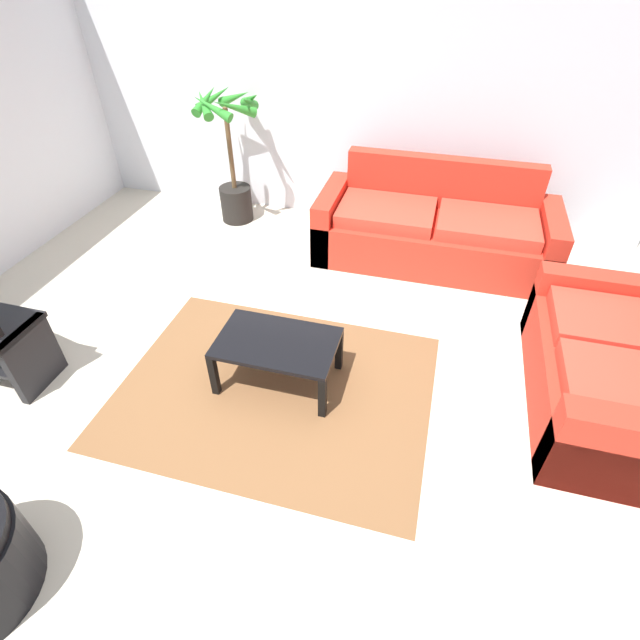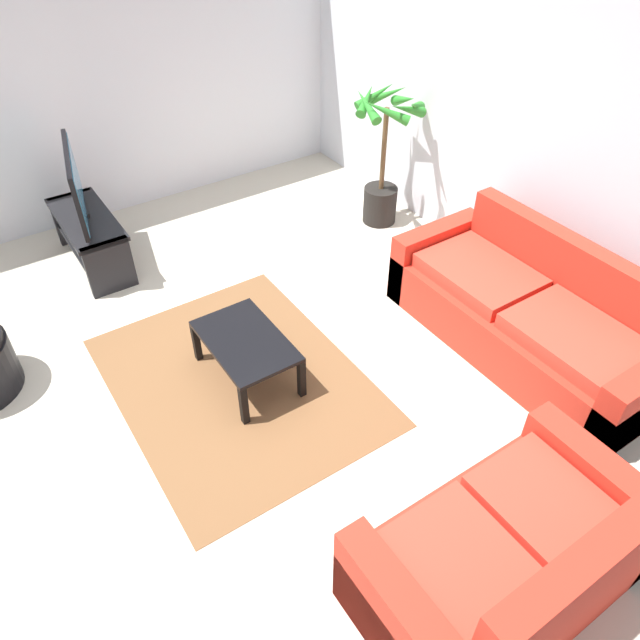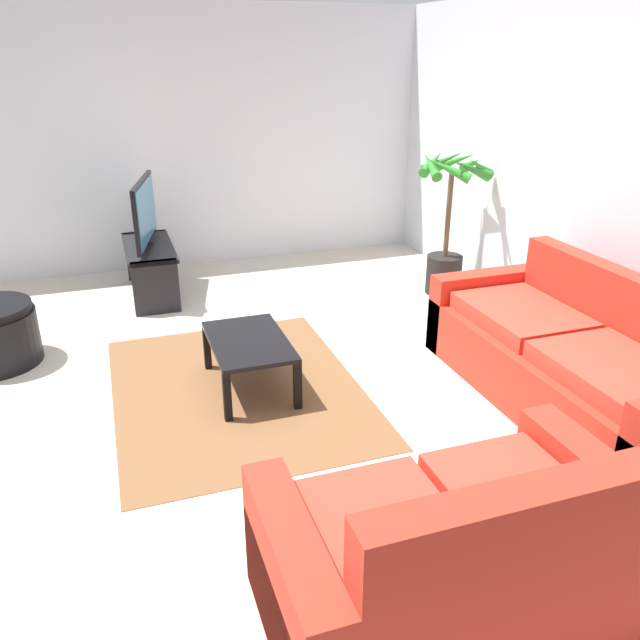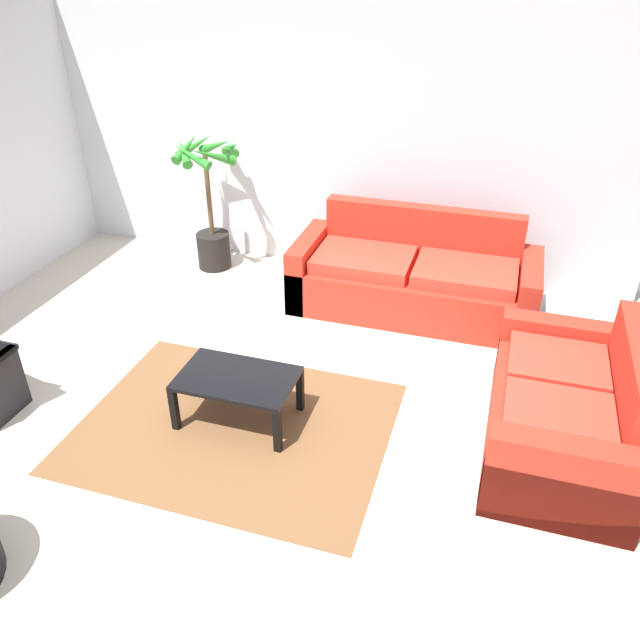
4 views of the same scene
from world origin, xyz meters
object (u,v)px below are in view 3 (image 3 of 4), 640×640
Objects in this scene: couch_loveseat at (456,559)px; coffee_table at (249,346)px; couch_main at (571,363)px; tv at (145,211)px; tv_stand at (150,263)px; potted_palm at (448,229)px.

couch_loveseat is 2.25m from coffee_table.
couch_main is 2.16× the size of tv.
tv reaches higher than coffee_table.
couch_main is at bearing 39.01° from tv_stand.
couch_loveseat is at bearing 9.27° from coffee_table.
potted_palm reaches higher than tv_stand.
tv_stand is at bearing -102.61° from tv.
couch_loveseat is 1.89× the size of coffee_table.
potted_palm is (-2.18, 0.27, 0.35)m from couch_main.
tv reaches higher than tv_stand.
couch_main is 2.02× the size of tv_stand.
potted_palm is at bearing 119.22° from coffee_table.
couch_main is 2.68× the size of coffee_table.
potted_palm is (-1.27, 2.26, 0.33)m from coffee_table.
couch_main reaches higher than coffee_table.
potted_palm reaches higher than couch_loveseat.
tv is (0.00, 0.00, 0.51)m from tv_stand.
couch_main is 2.09m from couch_loveseat.
tv is (-3.06, -2.48, 0.53)m from couch_main.
coffee_table is at bearing 12.65° from tv.
potted_palm is (0.88, 2.75, 0.33)m from tv_stand.
couch_loveseat is at bearing 10.98° from tv_stand.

